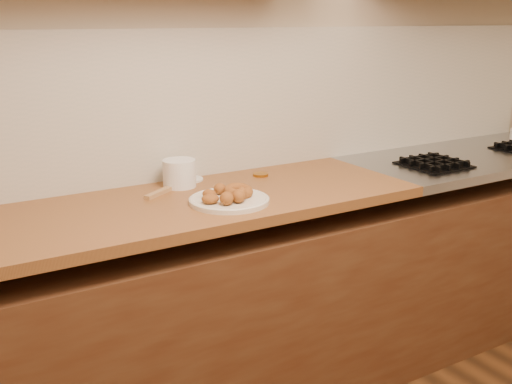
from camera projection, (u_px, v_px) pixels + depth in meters
wall_back at (235, 65)px, 2.49m from camera, size 4.00×0.02×2.70m
base_cabinet at (273, 304)px, 2.51m from camera, size 3.60×0.60×0.77m
butcher_block at (114, 218)px, 2.05m from camera, size 2.30×0.62×0.04m
stovetop at (472, 158)px, 2.93m from camera, size 1.30×0.62×0.04m
backsplash at (237, 101)px, 2.52m from camera, size 3.60×0.02×0.60m
burner_grates at (483, 155)px, 2.84m from camera, size 0.91×0.26×0.03m
donut_plate at (229, 200)px, 2.15m from camera, size 0.29×0.29×0.02m
ring_donut at (238, 191)px, 2.17m from camera, size 0.14×0.14×0.05m
fried_dough_chunks at (225, 195)px, 2.11m from camera, size 0.17×0.20×0.05m
plastic_tub at (179, 173)px, 2.34m from camera, size 0.13×0.13×0.11m
tub_lid at (188, 179)px, 2.44m from camera, size 0.15×0.15×0.01m
brass_jar_lid at (261, 175)px, 2.51m from camera, size 0.08×0.08×0.01m
wooden_utensil at (162, 191)px, 2.26m from camera, size 0.18×0.13×0.02m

